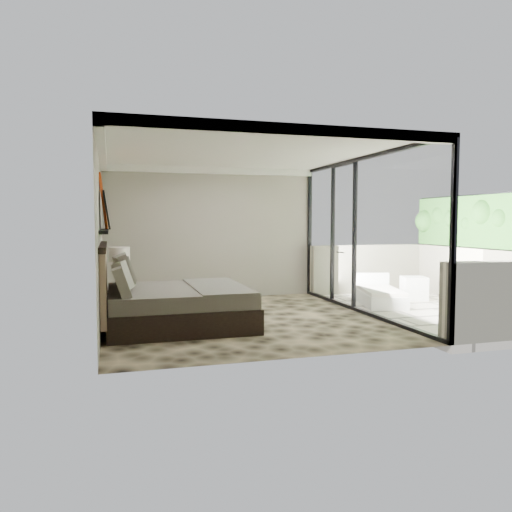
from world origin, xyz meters
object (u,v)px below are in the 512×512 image
object	(u,v)px
nightstand	(120,300)
table_lamp	(119,261)
bed	(171,303)
ottoman	(414,288)
lounger	(380,296)

from	to	relation	value
nightstand	table_lamp	xyz separation A→B (m)	(-0.00, 0.02, 0.71)
bed	ottoman	world-z (taller)	bed
nightstand	ottoman	size ratio (longest dim) A/B	0.98
nightstand	ottoman	bearing A→B (deg)	-15.43
table_lamp	lounger	xyz separation A→B (m)	(4.98, -0.43, -0.77)
nightstand	lounger	xyz separation A→B (m)	(4.98, -0.42, -0.06)
bed	nightstand	bearing A→B (deg)	119.26
bed	lounger	bearing A→B (deg)	12.36
ottoman	table_lamp	bearing A→B (deg)	179.01
bed	table_lamp	bearing A→B (deg)	119.04
nightstand	ottoman	distance (m)	5.99
ottoman	bed	bearing A→B (deg)	-166.53
lounger	nightstand	bearing A→B (deg)	-169.77
ottoman	lounger	bearing A→B (deg)	-161.96
table_lamp	bed	bearing A→B (deg)	-60.96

